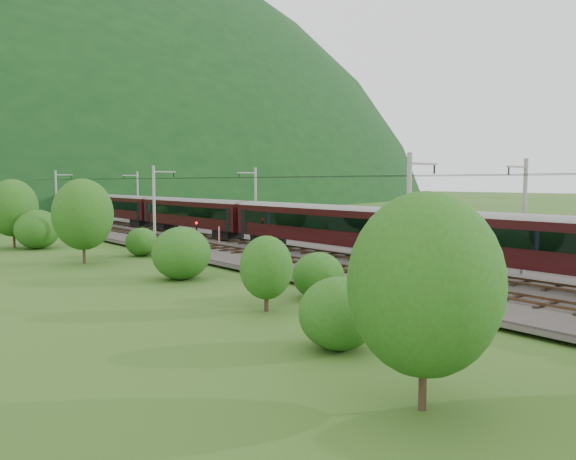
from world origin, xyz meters
TOP-DOWN VIEW (x-y plane):
  - ground at (0.00, 0.00)m, footprint 600.00×600.00m
  - railbed at (0.00, 10.00)m, footprint 14.00×220.00m
  - track_left at (-2.40, 10.00)m, footprint 2.40×220.00m
  - track_right at (2.40, 10.00)m, footprint 2.40×220.00m
  - catenary_left at (-6.12, 32.00)m, footprint 2.54×192.28m
  - catenary_right at (6.12, 32.00)m, footprint 2.54×192.28m
  - overhead_wires at (0.00, 10.00)m, footprint 4.83×198.00m
  - train at (2.40, 28.02)m, footprint 2.93×140.56m
  - hazard_post_near at (-0.67, 58.97)m, footprint 0.14×0.14m
  - hazard_post_far at (0.68, 30.93)m, footprint 0.18×0.18m
  - signal at (-3.14, 29.00)m, footprint 0.27×0.27m
  - vegetation_left at (-13.99, 15.56)m, footprint 12.08×148.80m
  - vegetation_right at (11.40, 18.74)m, footprint 7.05×110.13m

SIDE VIEW (x-z plane):
  - ground at x=0.00m, z-range 0.00..0.00m
  - railbed at x=0.00m, z-range 0.00..0.30m
  - track_left at x=-2.40m, z-range 0.24..0.51m
  - track_right at x=2.40m, z-range 0.24..0.51m
  - hazard_post_near at x=-0.67m, z-range 0.30..1.62m
  - hazard_post_far at x=0.68m, z-range 0.30..1.96m
  - vegetation_right at x=11.40m, z-range -0.18..2.88m
  - signal at x=-3.14m, z-range 0.51..2.96m
  - vegetation_left at x=-13.99m, z-range -0.78..6.20m
  - train at x=2.40m, z-range 0.93..6.02m
  - catenary_left at x=-6.12m, z-range 0.50..8.50m
  - catenary_right at x=6.12m, z-range 0.50..8.50m
  - overhead_wires at x=0.00m, z-range 7.08..7.12m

